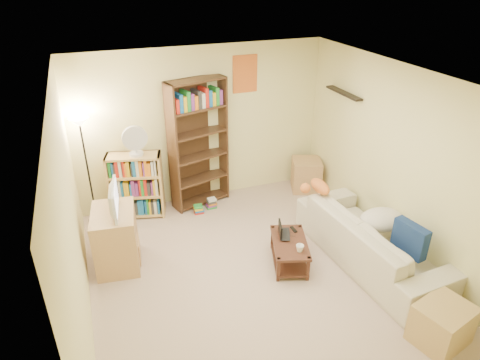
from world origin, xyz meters
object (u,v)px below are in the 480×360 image
object	(u,v)px
tv_stand	(116,239)
tall_bookshelf	(198,141)
coffee_table	(289,250)
short_bookshelf	(136,186)
sofa	(372,240)
television	(110,200)
end_cabinet	(442,324)
desk_fan	(135,141)
floor_lamp	(83,141)
side_table	(306,175)
tabby_cat	(317,187)
mug	(300,248)
laptop	(288,235)

from	to	relation	value
tv_stand	tall_bookshelf	distance (m)	2.01
coffee_table	short_bookshelf	xyz separation A→B (m)	(-1.67, 1.93, 0.30)
sofa	short_bookshelf	distance (m)	3.52
television	end_cabinet	size ratio (longest dim) A/B	1.17
tv_stand	desk_fan	distance (m)	1.48
floor_lamp	television	bearing A→B (deg)	-79.86
television	side_table	xyz separation A→B (m)	(3.31, 0.98, -0.70)
tall_bookshelf	sofa	bearing A→B (deg)	-69.50
television	end_cabinet	xyz separation A→B (m)	(3.02, -2.51, -0.74)
tabby_cat	floor_lamp	xyz separation A→B (m)	(-2.99, 1.44, 0.57)
mug	short_bookshelf	size ratio (longest dim) A/B	0.14
floor_lamp	mug	bearing A→B (deg)	-43.29
mug	short_bookshelf	world-z (taller)	short_bookshelf
short_bookshelf	end_cabinet	distance (m)	4.48
tabby_cat	desk_fan	size ratio (longest dim) A/B	1.14
coffee_table	television	distance (m)	2.38
floor_lamp	end_cabinet	distance (m)	5.03
mug	floor_lamp	size ratio (longest dim) A/B	0.08
mug	tv_stand	size ratio (longest dim) A/B	0.18
end_cabinet	floor_lamp	bearing A→B (deg)	131.16
sofa	tall_bookshelf	world-z (taller)	tall_bookshelf
tabby_cat	television	xyz separation A→B (m)	(-2.78, 0.25, 0.21)
tv_stand	end_cabinet	size ratio (longest dim) A/B	1.43
sofa	desk_fan	world-z (taller)	desk_fan
short_bookshelf	floor_lamp	world-z (taller)	floor_lamp
sofa	mug	distance (m)	1.02
tabby_cat	desk_fan	bearing A→B (deg)	149.48
end_cabinet	television	bearing A→B (deg)	140.25
mug	laptop	bearing A→B (deg)	86.41
tabby_cat	laptop	bearing A→B (deg)	-147.26
tv_stand	floor_lamp	xyz separation A→B (m)	(-0.21, 1.19, 0.94)
laptop	floor_lamp	bearing A→B (deg)	75.32
laptop	mug	bearing A→B (deg)	-160.33
tall_bookshelf	desk_fan	bearing A→B (deg)	169.80
laptop	end_cabinet	distance (m)	2.05
side_table	tv_stand	bearing A→B (deg)	-163.45
coffee_table	floor_lamp	distance (m)	3.25
tall_bookshelf	floor_lamp	xyz separation A→B (m)	(-1.67, 0.00, 0.25)
tabby_cat	sofa	bearing A→B (deg)	-67.43
television	floor_lamp	xyz separation A→B (m)	(-0.21, 1.19, 0.36)
coffee_table	desk_fan	xyz separation A→B (m)	(-1.62, 1.88, 1.05)
laptop	television	size ratio (longest dim) A/B	0.56
coffee_table	mug	xyz separation A→B (m)	(0.02, -0.23, 0.18)
tv_stand	floor_lamp	world-z (taller)	floor_lamp
desk_fan	short_bookshelf	bearing A→B (deg)	140.42
tall_bookshelf	desk_fan	distance (m)	0.99
short_bookshelf	side_table	xyz separation A→B (m)	(2.87, -0.16, -0.24)
television	coffee_table	bearing A→B (deg)	-103.13
sofa	floor_lamp	xyz separation A→B (m)	(-3.35, 2.30, 1.00)
sofa	mug	xyz separation A→B (m)	(-1.01, 0.09, 0.06)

